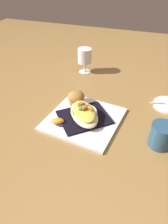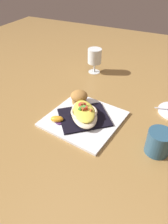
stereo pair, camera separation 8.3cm
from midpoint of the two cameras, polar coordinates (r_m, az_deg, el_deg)
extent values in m
plane|color=olive|center=(0.86, -2.78, -2.24)|extent=(2.60, 2.60, 0.00)
cube|color=white|center=(0.85, -2.79, -1.97)|extent=(0.32, 0.32, 0.01)
cube|color=black|center=(0.85, -2.81, -1.53)|extent=(0.25, 0.25, 0.01)
ellipsoid|color=beige|center=(0.84, -2.84, -0.59)|extent=(0.21, 0.19, 0.03)
torus|color=beige|center=(0.83, -2.86, -0.05)|extent=(0.15, 0.15, 0.01)
ellipsoid|color=#DFD248|center=(0.83, -2.87, 0.15)|extent=(0.17, 0.16, 0.02)
cube|color=#DA3939|center=(0.83, -3.98, 1.85)|extent=(0.01, 0.01, 0.01)
cube|color=#B5562B|center=(0.81, -2.92, 0.65)|extent=(0.01, 0.01, 0.01)
cube|color=#D7443C|center=(0.82, -3.58, 1.10)|extent=(0.01, 0.01, 0.01)
cube|color=#529E3D|center=(0.82, -3.00, 1.06)|extent=(0.01, 0.01, 0.01)
cube|color=#DA4039|center=(0.82, -2.91, 1.04)|extent=(0.01, 0.01, 0.01)
cube|color=#53A433|center=(0.82, -3.55, 1.15)|extent=(0.01, 0.01, 0.01)
cube|color=red|center=(0.82, -2.39, 1.07)|extent=(0.02, 0.02, 0.01)
cube|color=#BC5D2F|center=(0.81, -1.05, 0.38)|extent=(0.01, 0.01, 0.01)
cube|color=#CB3E31|center=(0.84, -2.79, 2.02)|extent=(0.01, 0.01, 0.01)
cube|color=#B55D2B|center=(0.84, -3.49, 2.02)|extent=(0.02, 0.02, 0.01)
cube|color=green|center=(0.81, -3.97, 0.70)|extent=(0.01, 0.01, 0.01)
cylinder|color=#A87235|center=(0.93, -4.72, 3.00)|extent=(0.06, 0.06, 0.03)
ellipsoid|color=#A27137|center=(0.91, -4.80, 4.21)|extent=(0.07, 0.07, 0.05)
ellipsoid|color=#4C0F23|center=(0.91, -4.83, 4.75)|extent=(0.03, 0.03, 0.01)
ellipsoid|color=#462456|center=(0.83, -9.48, -3.04)|extent=(0.06, 0.06, 0.01)
ellipsoid|color=orange|center=(0.83, -10.12, -2.59)|extent=(0.05, 0.06, 0.02)
cylinder|color=#2A516C|center=(0.76, 17.54, -6.27)|extent=(0.08, 0.08, 0.09)
torus|color=#2A516C|center=(0.79, 18.76, -4.18)|extent=(0.05, 0.03, 0.05)
cylinder|color=#4C2D14|center=(0.77, 17.26, -7.37)|extent=(0.07, 0.07, 0.04)
cylinder|color=white|center=(1.22, -1.80, 11.02)|extent=(0.07, 0.07, 0.00)
cylinder|color=white|center=(1.21, -1.83, 12.22)|extent=(0.01, 0.01, 0.05)
cylinder|color=white|center=(1.18, -1.89, 15.10)|extent=(0.08, 0.08, 0.08)
cylinder|color=silver|center=(1.19, -1.87, 14.22)|extent=(0.07, 0.07, 0.04)
cylinder|color=white|center=(0.99, 19.88, 1.76)|extent=(0.13, 0.13, 0.01)
cube|color=silver|center=(0.97, 17.33, 2.32)|extent=(0.03, 0.07, 0.00)
camera|label=1|loc=(0.04, -92.86, -2.20)|focal=33.42mm
camera|label=2|loc=(0.04, 87.14, 2.20)|focal=33.42mm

